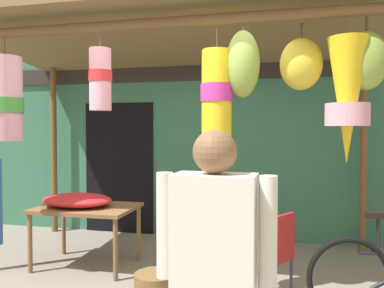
{
  "coord_description": "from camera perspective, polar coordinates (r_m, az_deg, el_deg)",
  "views": [
    {
      "loc": [
        1.26,
        -3.48,
        1.57
      ],
      "look_at": [
        0.19,
        1.11,
        1.41
      ],
      "focal_mm": 36.82,
      "sensor_mm": 36.0,
      "label": 1
    }
  ],
  "objects": [
    {
      "name": "wicker_basket_by_table",
      "position": [
        4.02,
        -5.35,
        -19.54
      ],
      "size": [
        0.4,
        0.4,
        0.21
      ],
      "primitive_type": "cylinder",
      "color": "brown",
      "rests_on": "ground_plane"
    },
    {
      "name": "flower_heap_on_table",
      "position": [
        4.75,
        -16.17,
        -7.82
      ],
      "size": [
        0.82,
        0.58,
        0.15
      ],
      "color": "red",
      "rests_on": "display_table"
    },
    {
      "name": "shop_facade",
      "position": [
        5.94,
        0.74,
        5.64
      ],
      "size": [
        10.15,
        0.29,
        3.92
      ],
      "color": "#387056",
      "rests_on": "ground_plane"
    },
    {
      "name": "display_table",
      "position": [
        4.78,
        -15.0,
        -9.6
      ],
      "size": [
        1.12,
        0.78,
        0.7
      ],
      "color": "brown",
      "rests_on": "ground_plane"
    },
    {
      "name": "folding_chair",
      "position": [
        3.69,
        11.3,
        -14.98
      ],
      "size": [
        0.55,
        0.55,
        0.84
      ],
      "color": "#AD1E1E",
      "rests_on": "ground_plane"
    },
    {
      "name": "vendor_in_orange",
      "position": [
        2.0,
        3.3,
        -16.94
      ],
      "size": [
        0.59,
        0.23,
        1.58
      ],
      "color": "#B23347",
      "rests_on": "ground_plane"
    },
    {
      "name": "market_stall_canopy",
      "position": [
        4.49,
        -1.25,
        13.32
      ],
      "size": [
        4.99,
        2.44,
        2.87
      ],
      "color": "brown",
      "rests_on": "ground_plane"
    }
  ]
}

